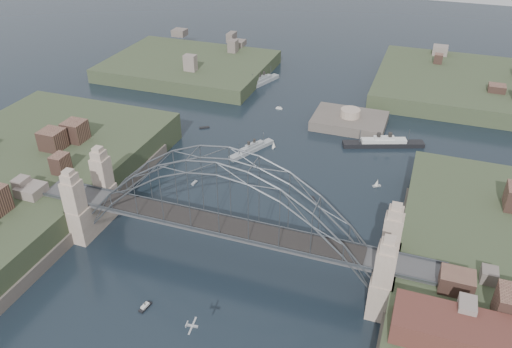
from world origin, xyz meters
The scene contains 18 objects.
ground centered at (0.00, 0.00, 0.00)m, with size 500.00×500.00×0.00m, color black.
bridge centered at (0.00, 0.00, 12.32)m, with size 84.00×13.80×24.60m.
shore_west centered at (-57.32, 0.00, 1.97)m, with size 50.50×90.00×12.00m.
headland_nw centered at (-55.00, 95.00, 0.50)m, with size 60.00×45.00×9.00m, color #354127.
headland_ne centered at (50.00, 110.00, 0.75)m, with size 70.00×55.00×9.50m, color #354127.
fort_island centered at (12.00, 70.00, -0.34)m, with size 22.00×16.00×9.40m.
wharf_shed centered at (44.00, -14.00, 10.00)m, with size 20.00×8.00×4.00m, color #592D26.
naval_cruiser_near centered at (-10.75, 44.28, 0.73)m, with size 8.81×14.90×4.68m.
naval_cruiser_far centered at (-24.61, 92.96, 0.93)m, with size 8.29×17.48×5.97m.
ocean_liner centered at (23.75, 59.97, 0.88)m, with size 22.84×11.02×5.69m.
aeroplane centered at (4.74, -25.24, 8.37)m, with size 1.98×3.64×0.53m.
small_boat_a centered at (-18.67, 23.60, 0.15)m, with size 0.86×2.22×0.45m.
small_boat_b centered at (11.52, 26.96, 0.15)m, with size 1.34×2.04×0.45m.
small_boat_c centered at (-8.82, -17.73, 0.28)m, with size 1.37×2.94×1.43m.
small_boat_d centered at (25.17, 37.82, 0.92)m, with size 2.12×1.71×2.38m.
small_boat_e centered at (-29.44, 53.14, 0.15)m, with size 3.05×2.51×0.45m.
small_boat_f centered at (-5.49, 48.24, 1.06)m, with size 1.00×1.38×2.38m.
small_boat_h centered at (-12.04, 74.23, 0.29)m, with size 2.16×0.73×1.43m.
Camera 1 is at (32.90, -73.82, 70.28)m, focal length 35.85 mm.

